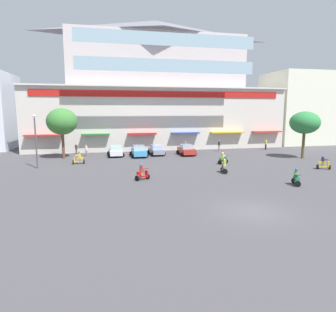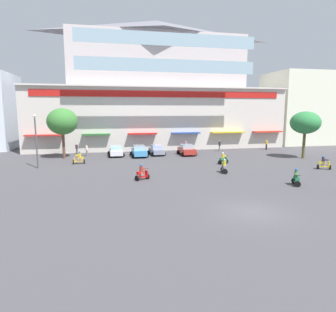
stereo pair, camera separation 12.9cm
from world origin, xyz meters
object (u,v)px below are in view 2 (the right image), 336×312
at_px(plaza_tree_0, 62,122).
at_px(parked_car_0, 116,151).
at_px(plaza_tree_1, 305,123).
at_px(scooter_rider_8, 142,173).
at_px(scooter_rider_0, 223,159).
at_px(pedestrian_1, 220,145).
at_px(pedestrian_0, 77,148).
at_px(parked_car_3, 187,150).
at_px(scooter_rider_7, 224,167).
at_px(pedestrian_3, 266,144).
at_px(streetlamp_near, 36,137).
at_px(scooter_rider_3, 324,164).
at_px(parked_car_2, 156,150).
at_px(scooter_rider_2, 296,178).
at_px(pedestrian_2, 87,150).
at_px(scooter_rider_1, 79,159).
at_px(parked_car_1, 139,151).
at_px(pedestrian_4, 186,145).

distance_m(plaza_tree_0, parked_car_0, 8.16).
xyz_separation_m(plaza_tree_0, plaza_tree_1, (31.82, -6.64, -0.16)).
bearing_deg(scooter_rider_8, scooter_rider_0, 30.91).
xyz_separation_m(plaza_tree_1, pedestrian_1, (-8.48, 9.04, -3.79)).
height_order(scooter_rider_0, pedestrian_0, pedestrian_0).
bearing_deg(plaza_tree_0, pedestrian_0, 71.31).
xyz_separation_m(scooter_rider_0, pedestrian_0, (-18.19, 12.34, 0.29)).
xyz_separation_m(parked_car_3, pedestrian_1, (6.22, 2.88, 0.23)).
bearing_deg(parked_car_0, scooter_rider_7, -52.85).
bearing_deg(plaza_tree_0, pedestrian_3, 4.41).
xyz_separation_m(scooter_rider_8, pedestrian_1, (14.52, 17.24, 0.37)).
xyz_separation_m(pedestrian_3, streetlamp_near, (-33.57, -9.10, 2.60)).
xyz_separation_m(plaza_tree_0, scooter_rider_3, (29.12, -13.89, -4.32)).
xyz_separation_m(scooter_rider_3, pedestrian_1, (-5.78, 16.29, 0.37)).
xyz_separation_m(pedestrian_1, pedestrian_3, (8.24, 0.04, -0.07)).
bearing_deg(parked_car_2, streetlamp_near, -154.05).
bearing_deg(scooter_rider_2, streetlamp_near, 151.44).
distance_m(plaza_tree_0, pedestrian_3, 31.92).
bearing_deg(pedestrian_1, pedestrian_2, -177.54).
xyz_separation_m(parked_car_3, scooter_rider_3, (12.00, -13.41, -0.13)).
relative_size(parked_car_2, scooter_rider_1, 2.61).
xyz_separation_m(parked_car_1, parked_car_2, (2.68, 1.06, -0.06)).
bearing_deg(pedestrian_0, plaza_tree_1, -19.07).
bearing_deg(scooter_rider_8, plaza_tree_0, 120.72).
relative_size(scooter_rider_0, scooter_rider_3, 0.97).
distance_m(scooter_rider_2, pedestrian_1, 22.02).
bearing_deg(scooter_rider_7, parked_car_0, 127.15).
bearing_deg(streetlamp_near, parked_car_1, 26.88).
height_order(parked_car_1, parked_car_3, parked_car_1).
distance_m(parked_car_0, scooter_rider_0, 15.45).
xyz_separation_m(pedestrian_4, streetlamp_near, (-20.15, -10.59, 2.63)).
distance_m(parked_car_1, scooter_rider_2, 22.28).
bearing_deg(plaza_tree_1, scooter_rider_3, -110.45).
height_order(parked_car_2, streetlamp_near, streetlamp_near).
height_order(parked_car_1, pedestrian_4, pedestrian_4).
xyz_separation_m(scooter_rider_1, scooter_rider_8, (6.49, -10.06, 0.02)).
height_order(parked_car_2, scooter_rider_8, scooter_rider_8).
bearing_deg(parked_car_0, scooter_rider_0, -35.65).
bearing_deg(scooter_rider_0, pedestrian_1, 70.58).
bearing_deg(scooter_rider_3, scooter_rider_8, -177.31).
distance_m(pedestrian_3, pedestrian_4, 13.50).
distance_m(parked_car_3, scooter_rider_1, 15.40).
xyz_separation_m(scooter_rider_1, scooter_rider_2, (19.36, -14.77, -0.03)).
bearing_deg(parked_car_3, scooter_rider_8, -120.02).
xyz_separation_m(parked_car_1, pedestrian_1, (13.19, 2.91, 0.21)).
distance_m(pedestrian_1, pedestrian_3, 8.24).
distance_m(plaza_tree_1, parked_car_1, 22.88).
bearing_deg(scooter_rider_1, scooter_rider_7, -29.57).
height_order(parked_car_3, scooter_rider_7, parked_car_3).
distance_m(parked_car_3, pedestrian_1, 6.85).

